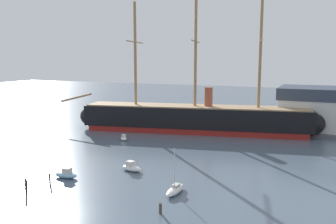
% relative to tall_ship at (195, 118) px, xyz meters
% --- Properties ---
extents(ground_plane, '(400.00, 400.00, 0.00)m').
position_rel_tall_ship_xyz_m(ground_plane, '(2.09, -50.51, -3.43)').
color(ground_plane, '#4C5B6B').
extents(tall_ship, '(64.76, 19.28, 31.46)m').
position_rel_tall_ship_xyz_m(tall_ship, '(0.00, 0.00, 0.00)').
color(tall_ship, maroon).
rests_on(tall_ship, ground).
extents(motorboat_foreground_left, '(3.85, 1.83, 1.57)m').
position_rel_tall_ship_xyz_m(motorboat_foreground_left, '(-6.27, -40.28, -2.87)').
color(motorboat_foreground_left, '#7FB2D6').
rests_on(motorboat_foreground_left, ground).
extents(sailboat_foreground_right, '(1.56, 4.80, 6.21)m').
position_rel_tall_ship_xyz_m(sailboat_foreground_right, '(11.25, -39.45, -2.91)').
color(sailboat_foreground_right, silver).
rests_on(sailboat_foreground_right, ground).
extents(motorboat_near_centre, '(4.00, 2.28, 1.58)m').
position_rel_tall_ship_xyz_m(motorboat_near_centre, '(1.11, -33.29, -2.87)').
color(motorboat_near_centre, silver).
rests_on(motorboat_near_centre, ground).
extents(motorboat_alongside_bow, '(2.90, 3.28, 1.31)m').
position_rel_tall_ship_xyz_m(motorboat_alongside_bow, '(-11.38, -14.71, -2.97)').
color(motorboat_alongside_bow, silver).
rests_on(motorboat_alongside_bow, ground).
extents(dinghy_distant_centre, '(2.52, 1.17, 0.59)m').
position_rel_tall_ship_xyz_m(dinghy_distant_centre, '(5.47, 12.87, -3.13)').
color(dinghy_distant_centre, '#7FB2D6').
rests_on(dinghy_distant_centre, ground).
extents(mooring_piling_nearest, '(0.35, 0.35, 1.26)m').
position_rel_tall_ship_xyz_m(mooring_piling_nearest, '(12.11, -45.99, -2.80)').
color(mooring_piling_nearest, '#4C3D2D').
rests_on(mooring_piling_nearest, ground).
extents(mooring_piling_left_pair, '(0.32, 0.32, 1.60)m').
position_rel_tall_ship_xyz_m(mooring_piling_left_pair, '(-6.60, -43.37, -2.63)').
color(mooring_piling_left_pair, '#4C3D2D').
rests_on(mooring_piling_left_pair, ground).
extents(mooring_piling_right_pair, '(0.39, 0.39, 1.93)m').
position_rel_tall_ship_xyz_m(mooring_piling_right_pair, '(-7.14, -47.29, -2.46)').
color(mooring_piling_right_pair, '#382B1E').
rests_on(mooring_piling_right_pair, ground).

